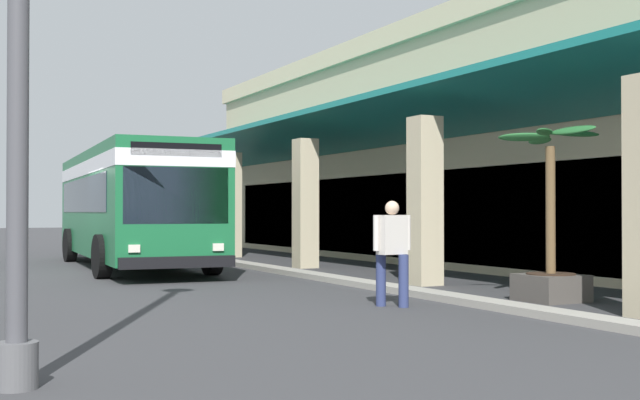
{
  "coord_description": "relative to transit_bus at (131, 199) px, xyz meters",
  "views": [
    {
      "loc": [
        19.61,
        -4.1,
        1.51
      ],
      "look_at": [
        1.1,
        5.11,
        1.81
      ],
      "focal_mm": 45.53,
      "sensor_mm": 36.0,
      "label": 1
    }
  ],
  "objects": [
    {
      "name": "potted_palm",
      "position": [
        11.64,
        4.35,
        -1.15
      ],
      "size": [
        1.97,
        1.76,
        2.94
      ],
      "color": "#4C4742",
      "rests_on": "ground"
    },
    {
      "name": "pedestrian",
      "position": [
        11.14,
        1.53,
        -0.91
      ],
      "size": [
        0.47,
        0.68,
        1.68
      ],
      "color": "navy",
      "rests_on": "ground"
    },
    {
      "name": "ground",
      "position": [
        2.54,
        6.87,
        -1.85
      ],
      "size": [
        120.0,
        120.0,
        0.0
      ],
      "primitive_type": "plane",
      "color": "#38383A"
    },
    {
      "name": "curb_strip",
      "position": [
        2.48,
        2.84,
        -1.79
      ],
      "size": [
        34.36,
        0.5,
        0.12
      ],
      "primitive_type": "cube",
      "color": "#9E998E",
      "rests_on": "ground"
    },
    {
      "name": "transit_bus",
      "position": [
        0.0,
        0.0,
        0.0
      ],
      "size": [
        11.34,
        3.25,
        3.34
      ],
      "color": "#196638",
      "rests_on": "ground"
    },
    {
      "name": "plaza_building",
      "position": [
        2.48,
        12.46,
        1.6
      ],
      "size": [
        28.94,
        14.34,
        6.9
      ],
      "color": "#C6B793",
      "rests_on": "ground"
    }
  ]
}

